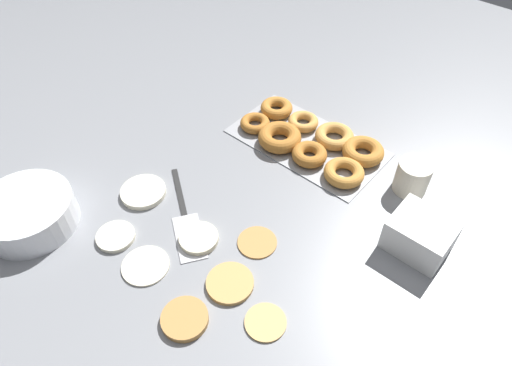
{
  "coord_description": "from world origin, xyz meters",
  "views": [
    {
      "loc": [
        -0.47,
        0.46,
        0.82
      ],
      "look_at": [
        0.02,
        -0.11,
        0.04
      ],
      "focal_mm": 32.0,
      "sensor_mm": 36.0,
      "label": 1
    }
  ],
  "objects_px": {
    "pancake_0": "(185,319)",
    "donut_tray": "(310,140)",
    "pancake_2": "(230,283)",
    "pancake_7": "(258,241)",
    "pancake_1": "(143,192)",
    "pancake_6": "(116,236)",
    "pancake_5": "(145,265)",
    "pancake_4": "(199,238)",
    "container_stack": "(420,235)",
    "pancake_3": "(266,322)",
    "spatula": "(187,226)",
    "batter_bowl": "(28,213)",
    "paper_cup": "(412,177)"
  },
  "relations": [
    {
      "from": "pancake_3",
      "to": "paper_cup",
      "type": "bearing_deg",
      "value": -94.64
    },
    {
      "from": "pancake_1",
      "to": "pancake_6",
      "type": "relative_size",
      "value": 1.28
    },
    {
      "from": "pancake_0",
      "to": "pancake_7",
      "type": "xyz_separation_m",
      "value": [
        0.01,
        -0.24,
        -0.0
      ]
    },
    {
      "from": "pancake_5",
      "to": "pancake_7",
      "type": "xyz_separation_m",
      "value": [
        -0.14,
        -0.2,
        -0.0
      ]
    },
    {
      "from": "pancake_2",
      "to": "spatula",
      "type": "bearing_deg",
      "value": -14.67
    },
    {
      "from": "container_stack",
      "to": "spatula",
      "type": "height_order",
      "value": "container_stack"
    },
    {
      "from": "spatula",
      "to": "container_stack",
      "type": "bearing_deg",
      "value": 68.44
    },
    {
      "from": "batter_bowl",
      "to": "container_stack",
      "type": "bearing_deg",
      "value": -143.6
    },
    {
      "from": "container_stack",
      "to": "donut_tray",
      "type": "bearing_deg",
      "value": -17.57
    },
    {
      "from": "pancake_6",
      "to": "spatula",
      "type": "relative_size",
      "value": 0.33
    },
    {
      "from": "spatula",
      "to": "pancake_4",
      "type": "bearing_deg",
      "value": 23.06
    },
    {
      "from": "pancake_6",
      "to": "container_stack",
      "type": "height_order",
      "value": "container_stack"
    },
    {
      "from": "pancake_7",
      "to": "pancake_2",
      "type": "bearing_deg",
      "value": 102.26
    },
    {
      "from": "pancake_2",
      "to": "pancake_5",
      "type": "xyz_separation_m",
      "value": [
        0.17,
        0.08,
        -0.0
      ]
    },
    {
      "from": "pancake_2",
      "to": "container_stack",
      "type": "relative_size",
      "value": 0.76
    },
    {
      "from": "pancake_2",
      "to": "pancake_7",
      "type": "bearing_deg",
      "value": -77.74
    },
    {
      "from": "pancake_0",
      "to": "donut_tray",
      "type": "distance_m",
      "value": 0.58
    },
    {
      "from": "pancake_6",
      "to": "pancake_3",
      "type": "bearing_deg",
      "value": -170.87
    },
    {
      "from": "pancake_0",
      "to": "pancake_7",
      "type": "distance_m",
      "value": 0.24
    },
    {
      "from": "pancake_3",
      "to": "spatula",
      "type": "height_order",
      "value": "pancake_3"
    },
    {
      "from": "pancake_0",
      "to": "donut_tray",
      "type": "xyz_separation_m",
      "value": [
        0.12,
        -0.57,
        0.01
      ]
    },
    {
      "from": "donut_tray",
      "to": "batter_bowl",
      "type": "height_order",
      "value": "batter_bowl"
    },
    {
      "from": "pancake_1",
      "to": "pancake_3",
      "type": "height_order",
      "value": "pancake_1"
    },
    {
      "from": "pancake_2",
      "to": "pancake_6",
      "type": "xyz_separation_m",
      "value": [
        0.27,
        0.08,
        0.0
      ]
    },
    {
      "from": "pancake_0",
      "to": "pancake_6",
      "type": "xyz_separation_m",
      "value": [
        0.26,
        -0.04,
        -0.0
      ]
    },
    {
      "from": "pancake_7",
      "to": "spatula",
      "type": "height_order",
      "value": "pancake_7"
    },
    {
      "from": "pancake_4",
      "to": "container_stack",
      "type": "relative_size",
      "value": 0.68
    },
    {
      "from": "pancake_2",
      "to": "donut_tray",
      "type": "distance_m",
      "value": 0.47
    },
    {
      "from": "pancake_5",
      "to": "pancake_2",
      "type": "bearing_deg",
      "value": -153.09
    },
    {
      "from": "batter_bowl",
      "to": "paper_cup",
      "type": "distance_m",
      "value": 0.89
    },
    {
      "from": "pancake_3",
      "to": "batter_bowl",
      "type": "bearing_deg",
      "value": 15.75
    },
    {
      "from": "pancake_3",
      "to": "pancake_6",
      "type": "relative_size",
      "value": 0.96
    },
    {
      "from": "pancake_4",
      "to": "batter_bowl",
      "type": "relative_size",
      "value": 0.42
    },
    {
      "from": "pancake_0",
      "to": "pancake_5",
      "type": "relative_size",
      "value": 0.91
    },
    {
      "from": "donut_tray",
      "to": "pancake_5",
      "type": "bearing_deg",
      "value": 86.05
    },
    {
      "from": "pancake_5",
      "to": "batter_bowl",
      "type": "relative_size",
      "value": 0.48
    },
    {
      "from": "pancake_5",
      "to": "pancake_7",
      "type": "bearing_deg",
      "value": -124.39
    },
    {
      "from": "pancake_6",
      "to": "container_stack",
      "type": "distance_m",
      "value": 0.67
    },
    {
      "from": "donut_tray",
      "to": "batter_bowl",
      "type": "relative_size",
      "value": 1.97
    },
    {
      "from": "paper_cup",
      "to": "spatula",
      "type": "distance_m",
      "value": 0.55
    },
    {
      "from": "pancake_0",
      "to": "container_stack",
      "type": "bearing_deg",
      "value": -119.44
    },
    {
      "from": "donut_tray",
      "to": "paper_cup",
      "type": "height_order",
      "value": "paper_cup"
    },
    {
      "from": "pancake_1",
      "to": "pancake_0",
      "type": "bearing_deg",
      "value": 152.98
    },
    {
      "from": "pancake_4",
      "to": "container_stack",
      "type": "bearing_deg",
      "value": -141.07
    },
    {
      "from": "pancake_1",
      "to": "batter_bowl",
      "type": "xyz_separation_m",
      "value": [
        0.12,
        0.22,
        0.03
      ]
    },
    {
      "from": "pancake_6",
      "to": "spatula",
      "type": "xyz_separation_m",
      "value": [
        -0.1,
        -0.13,
        -0.0
      ]
    },
    {
      "from": "pancake_0",
      "to": "paper_cup",
      "type": "relative_size",
      "value": 1.12
    },
    {
      "from": "donut_tray",
      "to": "paper_cup",
      "type": "relative_size",
      "value": 5.0
    },
    {
      "from": "pancake_4",
      "to": "batter_bowl",
      "type": "height_order",
      "value": "batter_bowl"
    },
    {
      "from": "pancake_2",
      "to": "pancake_5",
      "type": "relative_size",
      "value": 0.97
    }
  ]
}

